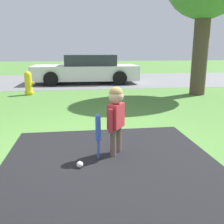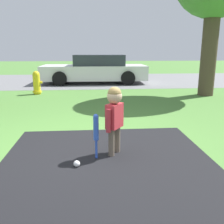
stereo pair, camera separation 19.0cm
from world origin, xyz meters
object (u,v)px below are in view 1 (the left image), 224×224
(child, at_px, (116,111))
(parked_car, at_px, (86,70))
(sports_ball, at_px, (80,164))
(fire_hydrant, at_px, (28,83))
(baseball_bat, at_px, (98,130))

(child, height_order, parked_car, parked_car)
(sports_ball, distance_m, parked_car, 8.30)
(fire_hydrant, bearing_deg, sports_ball, -73.83)
(child, xyz_separation_m, sports_ball, (-0.51, -0.37, -0.58))
(child, height_order, fire_hydrant, child)
(baseball_bat, relative_size, parked_car, 0.14)
(child, height_order, sports_ball, child)
(sports_ball, height_order, parked_car, parked_car)
(sports_ball, bearing_deg, child, 35.68)
(baseball_bat, bearing_deg, fire_hydrant, 109.36)
(parked_car, bearing_deg, baseball_bat, 89.92)
(baseball_bat, relative_size, sports_ball, 7.43)
(baseball_bat, distance_m, sports_ball, 0.50)
(sports_ball, relative_size, fire_hydrant, 0.11)
(parked_car, bearing_deg, fire_hydrant, 55.33)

